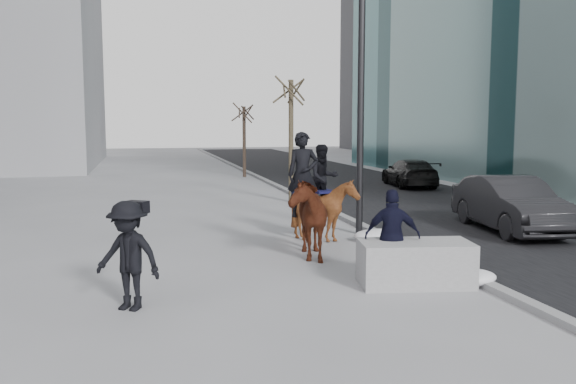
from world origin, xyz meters
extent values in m
plane|color=gray|center=(0.00, 0.00, 0.00)|extent=(120.00, 120.00, 0.00)
cube|color=black|center=(7.00, 10.00, 0.01)|extent=(8.00, 90.00, 0.01)
cube|color=gray|center=(3.00, 10.00, 0.06)|extent=(0.25, 90.00, 0.12)
cube|color=#98989A|center=(1.81, -1.27, 0.41)|extent=(2.17, 1.34, 0.81)
imported|color=black|center=(6.76, 3.24, 0.75)|extent=(2.14, 4.74, 1.51)
imported|color=black|center=(9.06, 14.68, 0.64)|extent=(2.43, 4.63, 1.28)
imported|color=#44180D|center=(0.45, 1.52, 0.91)|extent=(1.22, 2.25, 1.81)
imported|color=black|center=(0.45, 1.67, 1.83)|extent=(0.74, 0.53, 1.89)
cube|color=#0F1637|center=(0.45, 1.67, 1.43)|extent=(0.54, 0.61, 0.06)
imported|color=#451D0D|center=(1.40, 3.08, 0.80)|extent=(1.49, 1.62, 1.59)
imported|color=black|center=(1.40, 3.23, 1.60)|extent=(0.89, 0.74, 1.66)
cube|color=#0F0F37|center=(1.40, 3.23, 1.25)|extent=(0.56, 0.63, 0.06)
imported|color=black|center=(1.48, -0.97, 0.88)|extent=(1.11, 0.72, 1.75)
cylinder|color=#EE4D0E|center=(1.43, -0.42, 1.15)|extent=(0.04, 0.18, 0.07)
imported|color=black|center=(-3.28, -1.56, 0.88)|extent=(1.31, 1.16, 1.75)
cube|color=black|center=(-3.13, -1.31, 1.62)|extent=(0.42, 0.38, 0.20)
cylinder|color=black|center=(2.60, 3.84, 4.50)|extent=(0.18, 0.18, 9.00)
ellipsoid|color=white|center=(2.70, 2.76, 0.15)|extent=(1.22, 0.77, 0.31)
ellipsoid|color=white|center=(2.70, -1.53, 0.15)|extent=(1.19, 0.76, 0.30)
camera|label=1|loc=(-3.03, -11.38, 2.99)|focal=38.00mm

